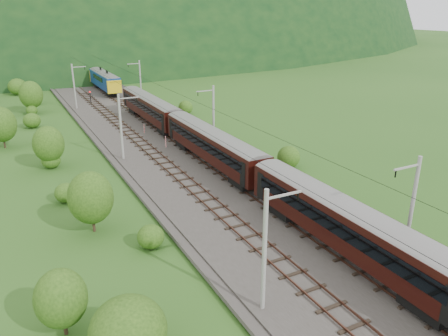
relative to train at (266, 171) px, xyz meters
name	(u,v)px	position (x,y,z in m)	size (l,w,h in m)	color
ground	(339,284)	(-2.40, -13.28, -3.44)	(600.00, 600.00, 0.00)	#29541A
railbed	(261,222)	(-2.40, -3.28, -3.29)	(14.00, 220.00, 0.30)	#38332D
track_left	(237,226)	(-4.80, -3.28, -3.07)	(2.40, 220.00, 0.27)	brown
track_right	(284,214)	(0.00, -3.28, -3.07)	(2.40, 220.00, 0.27)	brown
catenary_left	(121,125)	(-8.52, 18.72, 1.06)	(2.54, 192.28, 8.00)	gray
catenary_right	(213,114)	(3.72, 18.72, 1.06)	(2.54, 192.28, 8.00)	gray
overhead_wires	(264,146)	(-2.40, -3.28, 3.66)	(4.83, 198.00, 0.03)	black
mountain_main	(26,40)	(-2.40, 246.72, -3.44)	(504.00, 360.00, 244.00)	black
train	(266,171)	(0.00, 0.00, 0.00)	(2.90, 139.89, 5.03)	black
hazard_post_near	(144,129)	(-2.71, 28.79, -2.50)	(0.14, 0.14, 1.29)	red
hazard_post_far	(166,142)	(-2.33, 20.66, -2.39)	(0.16, 0.16, 1.51)	red
signal	(90,96)	(-5.50, 53.19, -1.69)	(0.27, 0.27, 2.48)	black
vegetation_left	(71,200)	(-16.99, 3.81, -0.96)	(12.93, 147.41, 6.27)	#224412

